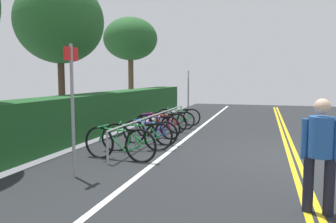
% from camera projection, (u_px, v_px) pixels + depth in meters
% --- Properties ---
extents(ground_plane, '(29.88, 10.58, 0.05)m').
position_uv_depth(ground_plane, '(293.00, 158.00, 7.67)').
color(ground_plane, '#232628').
extents(centre_line_yellow_inner, '(26.89, 0.10, 0.00)m').
position_uv_depth(centre_line_yellow_inner, '(297.00, 158.00, 7.65)').
color(centre_line_yellow_inner, gold).
rests_on(centre_line_yellow_inner, ground_plane).
extents(centre_line_yellow_outer, '(26.89, 0.10, 0.00)m').
position_uv_depth(centre_line_yellow_outer, '(290.00, 157.00, 7.69)').
color(centre_line_yellow_outer, gold).
rests_on(centre_line_yellow_outer, ground_plane).
extents(bike_lane_stripe_white, '(26.89, 0.12, 0.00)m').
position_uv_depth(bike_lane_stripe_white, '(172.00, 150.00, 8.48)').
color(bike_lane_stripe_white, white).
rests_on(bike_lane_stripe_white, ground_plane).
extents(bike_rack, '(6.54, 0.05, 0.73)m').
position_uv_depth(bike_rack, '(155.00, 120.00, 10.12)').
color(bike_rack, '#9EA0A5').
rests_on(bike_rack, ground_plane).
extents(bicycle_0, '(0.46, 1.82, 0.79)m').
position_uv_depth(bicycle_0, '(120.00, 144.00, 7.41)').
color(bicycle_0, black).
rests_on(bicycle_0, ground_plane).
extents(bicycle_1, '(0.68, 1.72, 0.76)m').
position_uv_depth(bicycle_1, '(137.00, 137.00, 8.36)').
color(bicycle_1, black).
rests_on(bicycle_1, ground_plane).
extents(bicycle_2, '(0.46, 1.64, 0.71)m').
position_uv_depth(bicycle_2, '(150.00, 132.00, 9.20)').
color(bicycle_2, black).
rests_on(bicycle_2, ground_plane).
extents(bicycle_3, '(0.63, 1.65, 0.75)m').
position_uv_depth(bicycle_3, '(157.00, 126.00, 10.20)').
color(bicycle_3, black).
rests_on(bicycle_3, ground_plane).
extents(bicycle_4, '(0.54, 1.61, 0.70)m').
position_uv_depth(bicycle_4, '(163.00, 123.00, 11.05)').
color(bicycle_4, black).
rests_on(bicycle_4, ground_plane).
extents(bicycle_5, '(0.63, 1.55, 0.68)m').
position_uv_depth(bicycle_5, '(172.00, 120.00, 11.81)').
color(bicycle_5, black).
rests_on(bicycle_5, ground_plane).
extents(bicycle_6, '(0.52, 1.68, 0.70)m').
position_uv_depth(bicycle_6, '(178.00, 117.00, 12.81)').
color(bicycle_6, black).
rests_on(bicycle_6, ground_plane).
extents(pedestrian, '(0.32, 0.48, 1.57)m').
position_uv_depth(pedestrian, '(320.00, 149.00, 4.43)').
color(pedestrian, '#1E1E2D').
rests_on(pedestrian, ground_plane).
extents(sign_post_near, '(0.36, 0.08, 2.45)m').
position_uv_depth(sign_post_near, '(72.00, 99.00, 6.02)').
color(sign_post_near, gray).
rests_on(sign_post_near, ground_plane).
extents(sign_post_far, '(0.36, 0.09, 2.11)m').
position_uv_depth(sign_post_far, '(188.00, 91.00, 13.69)').
color(sign_post_far, gray).
rests_on(sign_post_far, ground_plane).
extents(hedge_backdrop, '(15.49, 1.05, 1.30)m').
position_uv_depth(hedge_backdrop, '(110.00, 110.00, 12.16)').
color(hedge_backdrop, '#1C4C21').
rests_on(hedge_backdrop, ground_plane).
extents(tree_mid, '(3.03, 3.03, 5.20)m').
position_uv_depth(tree_mid, '(60.00, 22.00, 11.42)').
color(tree_mid, '#473323').
rests_on(tree_mid, ground_plane).
extents(tree_far_right, '(3.02, 3.02, 5.18)m').
position_uv_depth(tree_far_right, '(130.00, 39.00, 18.54)').
color(tree_far_right, brown).
rests_on(tree_far_right, ground_plane).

